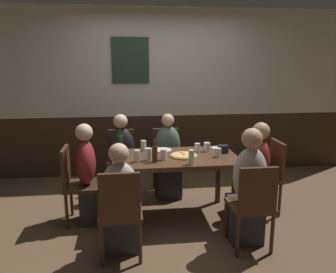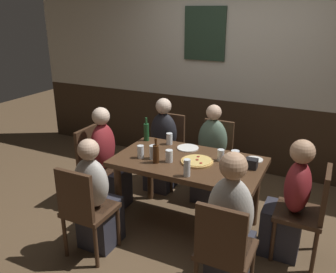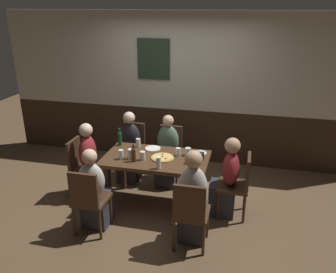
% 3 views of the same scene
% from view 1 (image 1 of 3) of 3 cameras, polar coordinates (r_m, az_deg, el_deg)
% --- Properties ---
extents(ground_plane, '(12.00, 12.00, 0.00)m').
position_cam_1_polar(ground_plane, '(4.14, 1.20, -13.24)').
color(ground_plane, brown).
extents(wall_back, '(6.40, 0.13, 2.60)m').
position_cam_1_polar(wall_back, '(5.38, -1.35, 7.34)').
color(wall_back, '#332316').
rests_on(wall_back, ground_plane).
extents(dining_table, '(1.42, 0.81, 0.74)m').
position_cam_1_polar(dining_table, '(3.90, 1.25, -4.70)').
color(dining_table, '#472D1C').
rests_on(dining_table, ground_plane).
extents(chair_head_east, '(0.40, 0.40, 0.88)m').
position_cam_1_polar(chair_head_east, '(4.25, 16.51, -5.84)').
color(chair_head_east, '#422B1C').
rests_on(chair_head_east, ground_plane).
extents(chair_right_near, '(0.40, 0.40, 0.88)m').
position_cam_1_polar(chair_right_near, '(3.36, 14.18, -10.79)').
color(chair_right_near, '#422B1C').
rests_on(chair_right_near, ground_plane).
extents(chair_left_near, '(0.40, 0.40, 0.88)m').
position_cam_1_polar(chair_left_near, '(3.15, -8.08, -12.17)').
color(chair_left_near, '#422B1C').
rests_on(chair_left_near, ground_plane).
extents(chair_mid_far, '(0.40, 0.40, 0.88)m').
position_cam_1_polar(chair_mid_far, '(4.72, -0.23, -3.43)').
color(chair_mid_far, '#422B1C').
rests_on(chair_mid_far, ground_plane).
extents(chair_head_west, '(0.40, 0.40, 0.88)m').
position_cam_1_polar(chair_head_west, '(3.95, -15.28, -7.21)').
color(chair_head_west, '#422B1C').
rests_on(chair_head_west, ground_plane).
extents(chair_left_far, '(0.40, 0.40, 0.88)m').
position_cam_1_polar(chair_left_far, '(4.69, -7.84, -3.67)').
color(chair_left_far, '#422B1C').
rests_on(chair_left_far, ground_plane).
extents(person_head_east, '(0.37, 0.34, 1.11)m').
position_cam_1_polar(person_head_east, '(4.20, 14.43, -6.33)').
color(person_head_east, '#2D2D38').
rests_on(person_head_east, ground_plane).
extents(person_right_near, '(0.34, 0.37, 1.19)m').
position_cam_1_polar(person_right_near, '(3.49, 13.23, -9.61)').
color(person_right_near, '#2D2D38').
rests_on(person_right_near, ground_plane).
extents(person_left_near, '(0.34, 0.37, 1.09)m').
position_cam_1_polar(person_left_near, '(3.31, -8.02, -11.62)').
color(person_left_near, '#2D2D38').
rests_on(person_left_near, ground_plane).
extents(person_mid_far, '(0.34, 0.37, 1.12)m').
position_cam_1_polar(person_mid_far, '(4.57, 0.02, -4.35)').
color(person_mid_far, '#2D2D38').
rests_on(person_mid_far, ground_plane).
extents(person_head_west, '(0.37, 0.34, 1.14)m').
position_cam_1_polar(person_head_west, '(3.93, -12.91, -7.39)').
color(person_head_west, '#2D2D38').
rests_on(person_head_west, ground_plane).
extents(person_left_far, '(0.34, 0.37, 1.13)m').
position_cam_1_polar(person_left_far, '(4.54, -7.85, -4.52)').
color(person_left_far, '#2D2D38').
rests_on(person_left_far, ground_plane).
extents(pizza, '(0.31, 0.31, 0.03)m').
position_cam_1_polar(pizza, '(3.86, 2.69, -3.21)').
color(pizza, tan).
rests_on(pizza, dining_table).
extents(beer_glass_half, '(0.08, 0.08, 0.11)m').
position_cam_1_polar(beer_glass_half, '(4.09, 6.59, -1.86)').
color(beer_glass_half, silver).
rests_on(beer_glass_half, dining_table).
extents(tumbler_short, '(0.06, 0.06, 0.16)m').
position_cam_1_polar(tumbler_short, '(3.56, 3.97, -3.69)').
color(tumbler_short, silver).
rests_on(tumbler_short, dining_table).
extents(beer_glass_tall, '(0.06, 0.06, 0.13)m').
position_cam_1_polar(beer_glass_tall, '(3.66, -5.22, -3.44)').
color(beer_glass_tall, silver).
rests_on(beer_glass_tall, dining_table).
extents(pint_glass_stout, '(0.07, 0.07, 0.10)m').
position_cam_1_polar(pint_glass_stout, '(3.88, 8.49, -2.75)').
color(pint_glass_stout, silver).
rests_on(pint_glass_stout, dining_table).
extents(tumbler_water, '(0.07, 0.07, 0.11)m').
position_cam_1_polar(tumbler_water, '(4.02, 4.97, -2.03)').
color(tumbler_water, silver).
rests_on(tumbler_water, dining_table).
extents(pint_glass_amber, '(0.07, 0.07, 0.12)m').
position_cam_1_polar(pint_glass_amber, '(4.11, -4.18, -1.61)').
color(pint_glass_amber, silver).
rests_on(pint_glass_amber, dining_table).
extents(pint_glass_pale, '(0.07, 0.07, 0.12)m').
position_cam_1_polar(pint_glass_pale, '(3.72, -0.77, -3.14)').
color(pint_glass_pale, silver).
rests_on(pint_glass_pale, dining_table).
extents(highball_clear, '(0.07, 0.07, 0.14)m').
position_cam_1_polar(highball_clear, '(3.70, -3.37, -3.17)').
color(highball_clear, silver).
rests_on(highball_clear, dining_table).
extents(beer_bottle_green, '(0.06, 0.06, 0.26)m').
position_cam_1_polar(beer_bottle_green, '(4.09, -8.12, -1.09)').
color(beer_bottle_green, '#194723').
rests_on(beer_bottle_green, dining_table).
extents(beer_bottle_brown, '(0.06, 0.06, 0.24)m').
position_cam_1_polar(beer_bottle_brown, '(3.63, -2.25, -2.89)').
color(beer_bottle_brown, '#42230F').
rests_on(beer_bottle_brown, dining_table).
extents(plate_white_large, '(0.22, 0.22, 0.01)m').
position_cam_1_polar(plate_white_large, '(4.11, -0.97, -2.29)').
color(plate_white_large, white).
rests_on(plate_white_large, dining_table).
extents(plate_white_small, '(0.16, 0.16, 0.01)m').
position_cam_1_polar(plate_white_small, '(4.24, 8.39, -1.94)').
color(plate_white_small, white).
rests_on(plate_white_small, dining_table).
extents(condiment_caddy, '(0.11, 0.09, 0.09)m').
position_cam_1_polar(condiment_caddy, '(4.06, 9.29, -2.09)').
color(condiment_caddy, black).
rests_on(condiment_caddy, dining_table).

